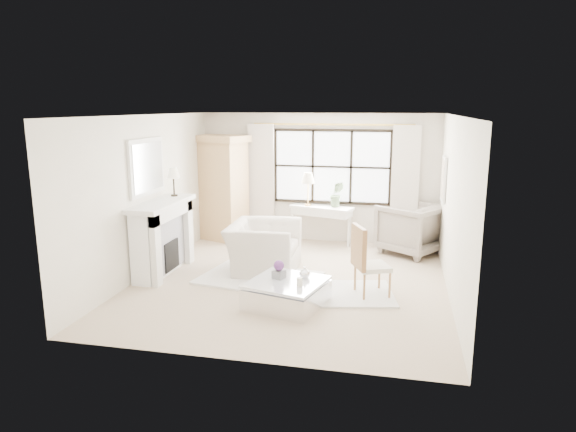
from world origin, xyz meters
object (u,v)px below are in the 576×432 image
armoire (222,187)px  club_armchair (264,247)px  coffee_table (287,294)px  console_table (321,225)px

armoire → club_armchair: size_ratio=1.71×
coffee_table → console_table: bearing=104.9°
console_table → coffee_table: size_ratio=1.13×
armoire → coffee_table: size_ratio=1.84×
armoire → coffee_table: (2.18, -3.45, -0.96)m
console_table → club_armchair: (-0.71, -2.03, 0.02)m
club_armchair → coffee_table: size_ratio=1.08×
club_armchair → coffee_table: (0.74, -1.50, -0.24)m
console_table → club_armchair: bearing=-92.3°
armoire → console_table: size_ratio=1.63×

